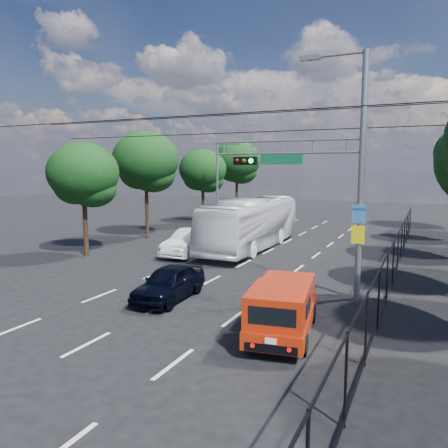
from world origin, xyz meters
The scene contains 14 objects.
ground centered at (0.00, 0.00, 0.00)m, with size 120.00×120.00×0.00m, color black.
lane_markings centered at (0.00, 14.00, 0.01)m, with size 6.12×38.00×0.01m.
signal_mast centered at (5.28, 7.99, 5.24)m, with size 6.43×0.39×9.50m.
streetlight_left centered at (-6.33, 22.00, 3.94)m, with size 2.09×0.22×7.08m.
utility_wires centered at (0.00, 8.83, 7.23)m, with size 22.00×5.04×0.74m.
fence_right centered at (7.60, 12.17, 1.03)m, with size 0.06×34.03×2.00m.
tree_left_b centered at (-9.18, 10.02, 4.58)m, with size 4.08×4.08×6.63m.
tree_left_c centered at (-9.78, 17.02, 5.40)m, with size 4.80×4.80×7.80m.
tree_left_d centered at (-9.38, 25.02, 4.72)m, with size 4.20×4.20×6.83m.
tree_left_e centered at (-9.58, 33.02, 5.53)m, with size 4.92×4.92×7.99m.
red_pickup centered at (5.01, 3.14, 0.92)m, with size 2.35×4.82×1.72m.
navy_hatchback centered at (-0.19, 4.83, 0.68)m, with size 1.60×3.98×1.36m, color black.
white_bus centered at (-1.36, 16.53, 1.61)m, with size 2.71×11.58×3.23m, color silver.
white_van centered at (-3.81, 12.89, 0.77)m, with size 1.64×4.70×1.55m, color white.
Camera 1 is at (8.89, -9.38, 5.17)m, focal length 35.00 mm.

